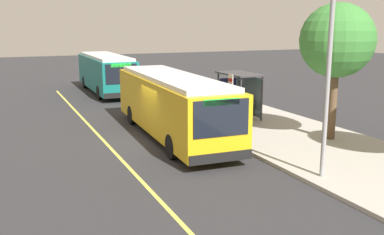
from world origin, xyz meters
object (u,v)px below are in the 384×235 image
waiting_bench (241,108)px  transit_bus_main (172,103)px  transit_bus_second (106,72)px  pedestrian_commuter (240,107)px  route_sign_post (231,94)px

waiting_bench → transit_bus_main: bearing=-68.1°
transit_bus_second → pedestrian_commuter: 15.27m
transit_bus_main → waiting_bench: size_ratio=6.96×
route_sign_post → transit_bus_main: bearing=-104.2°
transit_bus_main → pedestrian_commuter: bearing=92.6°
waiting_bench → transit_bus_second: bearing=-160.5°
transit_bus_second → waiting_bench: 13.88m
pedestrian_commuter → transit_bus_second: bearing=-166.8°
transit_bus_main → waiting_bench: 5.38m
transit_bus_second → waiting_bench: bearing=19.5°
transit_bus_second → transit_bus_main: bearing=-1.1°
waiting_bench → pedestrian_commuter: pedestrian_commuter is taller
transit_bus_second → route_sign_post: size_ratio=3.67×
transit_bus_second → pedestrian_commuter: transit_bus_second is taller
transit_bus_second → route_sign_post: bearing=8.9°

